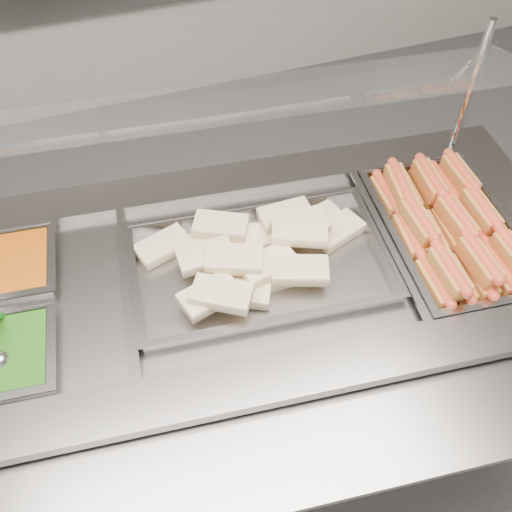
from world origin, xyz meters
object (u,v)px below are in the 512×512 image
object	(u,v)px
steam_counter	(241,350)
sneeze_guard	(217,105)
pan_wraps	(260,267)
pan_hotdogs	(447,237)

from	to	relation	value
steam_counter	sneeze_guard	world-z (taller)	sneeze_guard
sneeze_guard	pan_wraps	world-z (taller)	sneeze_guard
steam_counter	sneeze_guard	xyz separation A→B (m)	(0.02, 0.22, 0.81)
steam_counter	pan_hotdogs	bearing A→B (deg)	-6.38
steam_counter	pan_wraps	world-z (taller)	pan_wraps
steam_counter	pan_wraps	bearing A→B (deg)	-6.38
pan_hotdogs	steam_counter	bearing A→B (deg)	173.62
sneeze_guard	pan_wraps	size ratio (longest dim) A/B	2.32
pan_hotdogs	sneeze_guard	bearing A→B (deg)	154.34
steam_counter	pan_hotdogs	xyz separation A→B (m)	(0.62, -0.07, 0.41)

